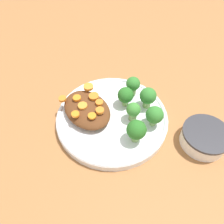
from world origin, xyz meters
The scene contains 19 objects.
ground_plane centered at (0.00, 0.00, 0.00)m, with size 4.00×4.00×0.00m, color #9E6638.
plate centered at (0.00, 0.00, 0.01)m, with size 0.27×0.27×0.02m.
dip_bowl centered at (-0.18, -0.13, 0.02)m, with size 0.11×0.11×0.04m.
stew_mound centered at (0.04, 0.04, 0.04)m, with size 0.13×0.10×0.03m, color #5B3319.
broccoli_floret_0 centered at (-0.04, -0.03, 0.05)m, with size 0.03×0.03×0.05m.
broccoli_floret_1 centered at (0.01, -0.05, 0.05)m, with size 0.04×0.04×0.05m.
broccoli_floret_2 centered at (-0.08, 0.00, 0.05)m, with size 0.04×0.04×0.06m.
broccoli_floret_3 centered at (-0.03, -0.09, 0.05)m, with size 0.04×0.04×0.06m.
broccoli_floret_4 centered at (0.03, -0.09, 0.05)m, with size 0.04×0.04×0.05m.
broccoli_floret_5 centered at (-0.08, -0.06, 0.05)m, with size 0.04×0.04×0.05m.
carrot_slice_0 centered at (0.09, 0.01, 0.06)m, with size 0.02×0.02×0.01m, color orange.
carrot_slice_1 centered at (0.04, 0.05, 0.05)m, with size 0.02×0.02×0.01m, color orange.
carrot_slice_2 centered at (0.03, 0.08, 0.06)m, with size 0.02×0.02×0.01m, color orange.
carrot_slice_3 centered at (0.01, 0.05, 0.05)m, with size 0.02×0.02×0.00m, color orange.
carrot_slice_4 centered at (0.03, 0.02, 0.06)m, with size 0.02×0.02×0.01m, color orange.
carrot_slice_5 centered at (0.07, 0.05, 0.06)m, with size 0.02×0.02×0.01m, color orange.
carrot_slice_6 centered at (0.01, 0.03, 0.06)m, with size 0.02×0.02×0.01m, color orange.
carrot_slice_7 centered at (0.09, 0.08, 0.06)m, with size 0.02×0.02×0.01m, color orange.
carrot_slice_8 centered at (0.05, 0.02, 0.06)m, with size 0.02×0.02×0.01m, color orange.
Camera 1 is at (-0.26, 0.20, 0.44)m, focal length 35.00 mm.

